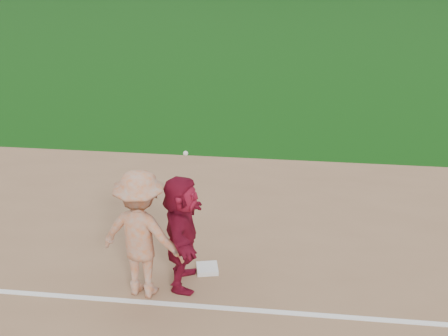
# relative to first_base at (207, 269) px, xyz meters

# --- Properties ---
(ground) EXTENTS (160.00, 160.00, 0.00)m
(ground) POSITION_rel_first_base_xyz_m (0.12, -0.15, -0.06)
(ground) COLOR #0F410C
(ground) RESTS_ON ground
(foul_line) EXTENTS (60.00, 0.10, 0.01)m
(foul_line) POSITION_rel_first_base_xyz_m (0.12, -0.95, -0.03)
(foul_line) COLOR white
(foul_line) RESTS_ON infield_dirt
(first_base) EXTENTS (0.41, 0.41, 0.08)m
(first_base) POSITION_rel_first_base_xyz_m (0.00, 0.00, 0.00)
(first_base) COLOR white
(first_base) RESTS_ON infield_dirt
(base_runner) EXTENTS (0.74, 1.79, 1.88)m
(base_runner) POSITION_rel_first_base_xyz_m (-0.33, -0.38, 0.90)
(base_runner) COLOR maroon
(base_runner) RESTS_ON infield_dirt
(first_base_play) EXTENTS (1.47, 1.04, 2.24)m
(first_base_play) POSITION_rel_first_base_xyz_m (-0.89, -0.67, 0.99)
(first_base_play) COLOR #A5A5A8
(first_base_play) RESTS_ON infield_dirt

